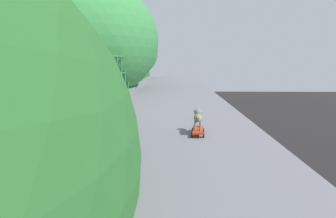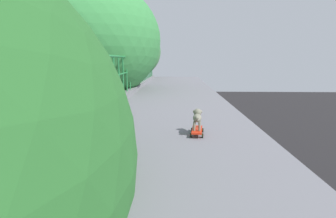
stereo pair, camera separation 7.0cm
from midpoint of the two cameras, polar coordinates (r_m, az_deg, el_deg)
overpass_deck at (r=3.09m, az=-0.82°, el=-14.96°), size 3.12×31.09×0.36m
green_railing at (r=3.34m, az=-27.87°, el=-5.93°), size 0.20×29.54×1.27m
car_white_fifth at (r=14.45m, az=-23.73°, el=-18.26°), size 1.95×4.48×1.49m
car_black_sixth at (r=18.13m, az=-30.50°, el=-13.15°), size 1.86×4.28×1.31m
car_grey_seventh at (r=20.07m, az=-15.45°, el=-9.33°), size 1.84×3.98×1.55m
city_bus at (r=29.39m, az=-17.24°, el=-0.70°), size 2.76×11.59×3.47m
roadside_tree_mid at (r=10.92m, az=-18.11°, el=13.66°), size 5.79×5.79×10.55m
roadside_tree_far at (r=17.69m, az=-9.95°, el=11.77°), size 4.60×4.60×9.86m
toy_skateboard at (r=4.15m, az=6.00°, el=-4.59°), size 0.24×0.49×0.09m
small_dog at (r=4.15m, az=6.05°, el=-1.68°), size 0.17×0.40×0.30m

